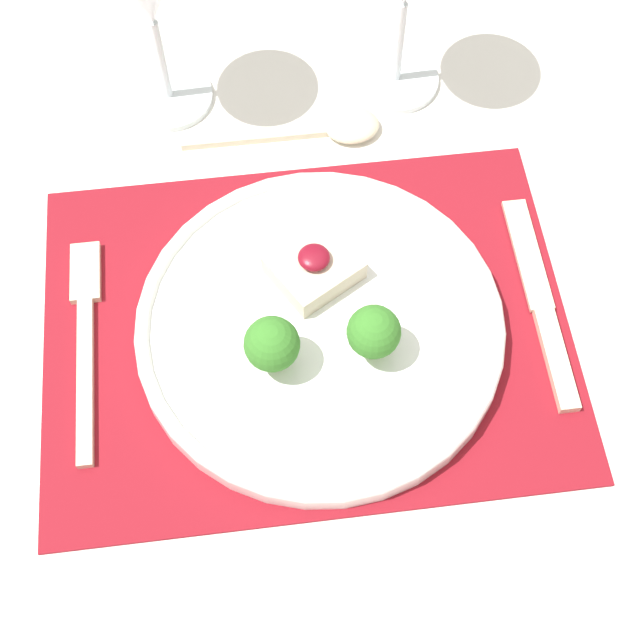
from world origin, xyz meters
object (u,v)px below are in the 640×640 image
(fork, at_px, (85,331))
(knife, at_px, (544,314))
(dinner_plate, at_px, (320,324))
(spoon, at_px, (329,128))

(fork, bearing_deg, knife, -6.13)
(dinner_plate, distance_m, fork, 0.19)
(dinner_plate, distance_m, knife, 0.18)
(dinner_plate, distance_m, spoon, 0.20)
(spoon, bearing_deg, fork, -142.46)
(knife, bearing_deg, dinner_plate, 177.07)
(dinner_plate, height_order, spoon, dinner_plate)
(fork, height_order, knife, knife)
(dinner_plate, height_order, fork, dinner_plate)
(fork, xyz_separation_m, spoon, (0.22, 0.18, -0.00))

